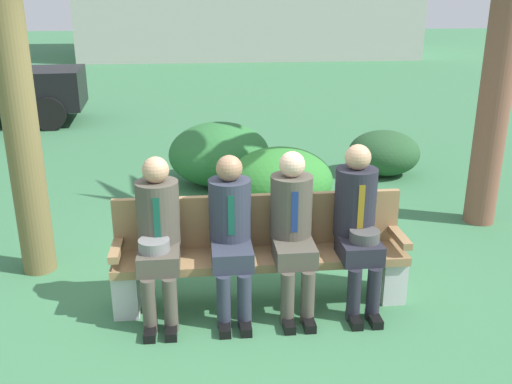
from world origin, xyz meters
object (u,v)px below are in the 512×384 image
seated_man_rightmost (358,219)px  shrub_mid_lawn (384,153)px  seated_man_centerleft (231,228)px  seated_man_centerright (293,224)px  park_bench (260,252)px  seated_man_leftmost (158,231)px  shrub_near_bench (219,154)px  shrub_far_lawn (280,180)px

seated_man_rightmost → shrub_mid_lawn: size_ratio=1.32×
seated_man_centerleft → seated_man_rightmost: size_ratio=0.96×
seated_man_centerright → park_bench: bearing=152.3°
park_bench → shrub_mid_lawn: 4.00m
park_bench → seated_man_centerright: (0.25, -0.13, 0.29)m
seated_man_leftmost → seated_man_centerleft: seated_man_leftmost is taller
seated_man_leftmost → shrub_near_bench: 3.36m
park_bench → shrub_near_bench: 3.16m
shrub_near_bench → shrub_mid_lawn: shrub_near_bench is taller
seated_man_centerleft → shrub_far_lawn: 2.31m
seated_man_centerright → shrub_mid_lawn: 4.00m
shrub_near_bench → seated_man_centerright: bearing=-82.2°
seated_man_rightmost → shrub_mid_lawn: seated_man_rightmost is taller
seated_man_rightmost → shrub_far_lawn: bearing=98.0°
shrub_near_bench → shrub_mid_lawn: size_ratio=1.33×
park_bench → seated_man_leftmost: 0.88m
seated_man_leftmost → seated_man_rightmost: size_ratio=0.96×
park_bench → seated_man_centerright: 0.40m
shrub_near_bench → shrub_far_lawn: bearing=-58.9°
park_bench → seated_man_centerleft: 0.40m
seated_man_leftmost → shrub_near_bench: size_ratio=0.95×
seated_man_leftmost → shrub_mid_lawn: 4.61m
shrub_mid_lawn → park_bench: bearing=-123.0°
seated_man_leftmost → seated_man_centerright: 1.07m
seated_man_rightmost → park_bench: bearing=170.4°
park_bench → shrub_mid_lawn: size_ratio=2.35×
seated_man_leftmost → shrub_far_lawn: 2.55m
seated_man_leftmost → seated_man_rightmost: seated_man_rightmost is taller
park_bench → seated_man_centerright: seated_man_centerright is taller
park_bench → seated_man_rightmost: bearing=-9.6°
seated_man_centerright → shrub_near_bench: size_ratio=0.96×
seated_man_centerright → shrub_far_lawn: bearing=84.0°
seated_man_rightmost → shrub_far_lawn: 2.22m
seated_man_rightmost → shrub_near_bench: seated_man_rightmost is taller
park_bench → seated_man_centerleft: seated_man_centerleft is taller
shrub_near_bench → shrub_far_lawn: (0.67, -1.12, -0.04)m
seated_man_centerright → shrub_far_lawn: (0.23, 2.17, -0.34)m
shrub_mid_lawn → shrub_far_lawn: bearing=-142.4°
shrub_mid_lawn → seated_man_leftmost: bearing=-130.6°
park_bench → seated_man_centerleft: (-0.25, -0.13, 0.28)m
seated_man_leftmost → shrub_mid_lawn: size_ratio=1.26×
shrub_near_bench → seated_man_rightmost: bearing=-73.4°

